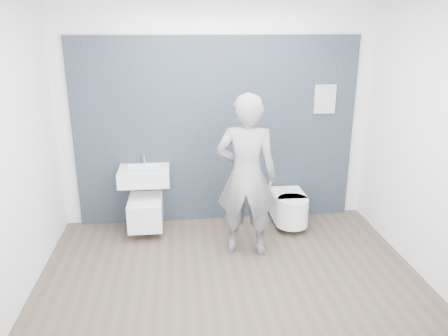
{
  "coord_description": "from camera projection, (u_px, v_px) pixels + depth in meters",
  "views": [
    {
      "loc": [
        -0.5,
        -3.98,
        2.53
      ],
      "look_at": [
        0.0,
        0.6,
        1.0
      ],
      "focal_mm": 35.0,
      "sensor_mm": 36.0,
      "label": 1
    }
  ],
  "objects": [
    {
      "name": "visitor",
      "position": [
        246.0,
        176.0,
        4.82
      ],
      "size": [
        0.76,
        0.58,
        1.85
      ],
      "primitive_type": "imported",
      "rotation": [
        0.0,
        0.0,
        2.92
      ],
      "color": "slate",
      "rests_on": "ground"
    },
    {
      "name": "tile_wall",
      "position": [
        217.0,
        217.0,
        5.99
      ],
      "size": [
        3.6,
        0.06,
        2.4
      ],
      "primitive_type": "cube",
      "color": "black",
      "rests_on": "ground"
    },
    {
      "name": "room_shell",
      "position": [
        231.0,
        113.0,
        4.06
      ],
      "size": [
        4.0,
        4.0,
        4.0
      ],
      "color": "white",
      "rests_on": "ground"
    },
    {
      "name": "washbasin",
      "position": [
        144.0,
        175.0,
        5.41
      ],
      "size": [
        0.62,
        0.47,
        0.47
      ],
      "color": "white",
      "rests_on": "ground"
    },
    {
      "name": "info_placard",
      "position": [
        317.0,
        214.0,
        6.09
      ],
      "size": [
        0.28,
        0.03,
        0.37
      ],
      "primitive_type": "cube",
      "color": "white",
      "rests_on": "ground"
    },
    {
      "name": "ground",
      "position": [
        230.0,
        276.0,
        4.6
      ],
      "size": [
        4.0,
        4.0,
        0.0
      ],
      "primitive_type": "plane",
      "color": "#4E4034",
      "rests_on": "ground"
    },
    {
      "name": "toilet_rounded",
      "position": [
        290.0,
        208.0,
        5.64
      ],
      "size": [
        0.41,
        0.69,
        0.37
      ],
      "color": "white",
      "rests_on": "ground"
    },
    {
      "name": "toilet_square",
      "position": [
        146.0,
        209.0,
        5.49
      ],
      "size": [
        0.42,
        0.6,
        0.78
      ],
      "color": "white",
      "rests_on": "ground"
    }
  ]
}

